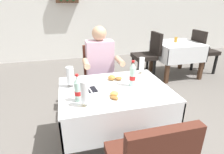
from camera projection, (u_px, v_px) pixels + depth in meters
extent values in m
plane|color=#66605B|center=(118.00, 149.00, 2.05)|extent=(11.00, 11.00, 0.00)
cube|color=white|center=(79.00, 2.00, 4.85)|extent=(11.00, 0.12, 3.04)
cube|color=white|center=(114.00, 89.00, 1.84)|extent=(1.09, 0.83, 0.02)
cube|color=white|center=(127.00, 128.00, 1.54)|extent=(1.09, 0.02, 0.32)
cube|color=white|center=(106.00, 87.00, 2.27)|extent=(1.09, 0.02, 0.32)
cube|color=white|center=(62.00, 110.00, 1.78)|extent=(0.02, 0.83, 0.32)
cube|color=white|center=(161.00, 97.00, 2.03)|extent=(0.02, 0.83, 0.32)
cube|color=#472D1E|center=(70.00, 152.00, 1.55)|extent=(0.07, 0.07, 0.72)
cube|color=#472D1E|center=(172.00, 133.00, 1.77)|extent=(0.07, 0.07, 0.72)
cube|color=#472D1E|center=(68.00, 108.00, 2.19)|extent=(0.07, 0.07, 0.72)
cube|color=#472D1E|center=(143.00, 98.00, 2.41)|extent=(0.07, 0.07, 0.72)
cube|color=#4C2319|center=(101.00, 82.00, 2.57)|extent=(0.44, 0.44, 0.08)
cube|color=#4C2319|center=(97.00, 59.00, 2.69)|extent=(0.42, 0.06, 0.44)
cube|color=black|center=(92.00, 106.00, 2.48)|extent=(0.04, 0.04, 0.45)
cube|color=black|center=(116.00, 103.00, 2.56)|extent=(0.04, 0.04, 0.45)
cube|color=black|center=(89.00, 95.00, 2.78)|extent=(0.04, 0.04, 0.45)
cube|color=black|center=(110.00, 92.00, 2.86)|extent=(0.04, 0.04, 0.45)
cylinder|color=#282D42|center=(99.00, 106.00, 2.47)|extent=(0.10, 0.10, 0.45)
cylinder|color=#282D42|center=(110.00, 105.00, 2.51)|extent=(0.10, 0.10, 0.45)
cube|color=#282D42|center=(101.00, 82.00, 2.52)|extent=(0.34, 0.36, 0.12)
cube|color=silver|center=(100.00, 59.00, 2.48)|extent=(0.36, 0.20, 0.50)
sphere|color=tan|center=(99.00, 33.00, 2.34)|extent=(0.19, 0.19, 0.19)
cylinder|color=tan|center=(86.00, 64.00, 2.21)|extent=(0.07, 0.26, 0.07)
cylinder|color=tan|center=(120.00, 61.00, 2.31)|extent=(0.07, 0.26, 0.07)
cylinder|color=white|center=(114.00, 97.00, 1.65)|extent=(0.23, 0.23, 0.01)
ellipsoid|color=gold|center=(114.00, 94.00, 1.65)|extent=(0.09, 0.08, 0.05)
ellipsoid|color=#99602D|center=(114.00, 98.00, 1.60)|extent=(0.09, 0.10, 0.03)
cylinder|color=white|center=(115.00, 79.00, 2.02)|extent=(0.23, 0.23, 0.01)
ellipsoid|color=#99602D|center=(118.00, 78.00, 1.99)|extent=(0.10, 0.10, 0.03)
ellipsoid|color=#B77A38|center=(112.00, 77.00, 1.99)|extent=(0.09, 0.09, 0.05)
ellipsoid|color=#B77A38|center=(118.00, 78.00, 2.00)|extent=(0.08, 0.05, 0.03)
cylinder|color=white|center=(71.00, 86.00, 1.86)|extent=(0.07, 0.07, 0.01)
cylinder|color=white|center=(71.00, 85.00, 1.85)|extent=(0.02, 0.02, 0.03)
cylinder|color=white|center=(70.00, 75.00, 1.81)|extent=(0.08, 0.08, 0.18)
cylinder|color=black|center=(70.00, 77.00, 1.82)|extent=(0.07, 0.07, 0.14)
cylinder|color=white|center=(141.00, 73.00, 2.20)|extent=(0.07, 0.07, 0.01)
cylinder|color=white|center=(141.00, 72.00, 2.20)|extent=(0.02, 0.02, 0.03)
cylinder|color=white|center=(142.00, 64.00, 2.16)|extent=(0.06, 0.06, 0.16)
cylinder|color=#C68928|center=(141.00, 68.00, 2.18)|extent=(0.06, 0.06, 0.07)
cylinder|color=white|center=(85.00, 106.00, 1.51)|extent=(0.07, 0.07, 0.01)
cylinder|color=white|center=(85.00, 104.00, 1.51)|extent=(0.02, 0.02, 0.03)
cylinder|color=white|center=(85.00, 92.00, 1.47)|extent=(0.06, 0.06, 0.19)
cylinder|color=gold|center=(85.00, 97.00, 1.48)|extent=(0.06, 0.06, 0.09)
cylinder|color=silver|center=(133.00, 77.00, 1.84)|extent=(0.06, 0.06, 0.20)
cylinder|color=red|center=(132.00, 78.00, 1.85)|extent=(0.06, 0.06, 0.04)
cone|color=silver|center=(133.00, 65.00, 1.79)|extent=(0.06, 0.06, 0.05)
cylinder|color=red|center=(133.00, 61.00, 1.78)|extent=(0.03, 0.03, 0.02)
cylinder|color=silver|center=(78.00, 92.00, 1.56)|extent=(0.06, 0.06, 0.18)
cylinder|color=red|center=(78.00, 93.00, 1.57)|extent=(0.06, 0.06, 0.04)
cone|color=silver|center=(77.00, 79.00, 1.52)|extent=(0.06, 0.06, 0.05)
cylinder|color=red|center=(77.00, 75.00, 1.50)|extent=(0.03, 0.03, 0.02)
cube|color=black|center=(88.00, 90.00, 1.78)|extent=(0.19, 0.15, 0.01)
cube|color=silver|center=(86.00, 90.00, 1.77)|extent=(0.04, 0.19, 0.01)
cube|color=silver|center=(90.00, 89.00, 1.78)|extent=(0.04, 0.19, 0.01)
cube|color=white|center=(178.00, 43.00, 3.86)|extent=(0.91, 0.83, 0.02)
cube|color=white|center=(188.00, 56.00, 3.56)|extent=(0.91, 0.02, 0.32)
cube|color=white|center=(167.00, 47.00, 4.29)|extent=(0.91, 0.02, 0.32)
cube|color=white|center=(158.00, 52.00, 3.82)|extent=(0.02, 0.83, 0.32)
cube|color=white|center=(194.00, 50.00, 4.03)|extent=(0.02, 0.83, 0.32)
cube|color=#472D1E|center=(168.00, 66.00, 3.59)|extent=(0.07, 0.07, 0.72)
cube|color=#472D1E|center=(202.00, 63.00, 3.77)|extent=(0.07, 0.07, 0.72)
cube|color=#472D1E|center=(152.00, 57.00, 4.23)|extent=(0.07, 0.07, 0.72)
cube|color=#472D1E|center=(182.00, 54.00, 4.41)|extent=(0.07, 0.07, 0.72)
cube|color=black|center=(144.00, 56.00, 3.78)|extent=(0.44, 0.44, 0.08)
cube|color=black|center=(156.00, 43.00, 3.73)|extent=(0.06, 0.42, 0.44)
cube|color=black|center=(133.00, 66.00, 3.99)|extent=(0.04, 0.04, 0.45)
cube|color=black|center=(139.00, 72.00, 3.69)|extent=(0.04, 0.04, 0.45)
cube|color=black|center=(147.00, 65.00, 4.07)|extent=(0.04, 0.04, 0.45)
cube|color=black|center=(154.00, 70.00, 3.76)|extent=(0.04, 0.04, 0.45)
cube|color=black|center=(206.00, 52.00, 4.12)|extent=(0.44, 0.44, 0.08)
cube|color=black|center=(198.00, 41.00, 3.97)|extent=(0.06, 0.42, 0.44)
cube|color=black|center=(215.00, 65.00, 4.11)|extent=(0.04, 0.04, 0.45)
cube|color=black|center=(204.00, 60.00, 4.42)|extent=(0.04, 0.04, 0.45)
cube|color=black|center=(202.00, 66.00, 4.03)|extent=(0.04, 0.04, 0.45)
cube|color=black|center=(192.00, 61.00, 4.34)|extent=(0.04, 0.04, 0.45)
cylinder|color=#C68928|center=(176.00, 40.00, 3.87)|extent=(0.06, 0.06, 0.11)
cylinder|color=#193D1E|center=(61.00, 0.00, 4.54)|extent=(0.06, 0.14, 0.06)
cylinder|color=#193D1E|center=(67.00, 0.00, 4.58)|extent=(0.06, 0.14, 0.06)
cylinder|color=#193D1E|center=(73.00, 0.00, 4.61)|extent=(0.06, 0.14, 0.06)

